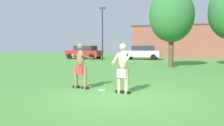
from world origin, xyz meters
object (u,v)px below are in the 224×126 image
object	(u,v)px
player_in_gray	(123,67)
car_red_mid_lot	(84,52)
frisbee	(102,90)
car_silver_near_post	(142,52)
tree_left_field	(172,16)
lamp_post	(102,28)
player_with_cap	(81,64)

from	to	relation	value
player_in_gray	car_red_mid_lot	size ratio (longest dim) A/B	0.39
frisbee	car_red_mid_lot	xyz separation A→B (m)	(-10.60, 18.60, 0.81)
car_red_mid_lot	car_silver_near_post	bearing A→B (deg)	9.91
player_in_gray	car_silver_near_post	xyz separation A→B (m)	(-4.68, 20.04, -0.06)
player_in_gray	car_silver_near_post	distance (m)	20.58
frisbee	tree_left_field	distance (m)	11.54
car_silver_near_post	lamp_post	world-z (taller)	lamp_post
player_with_cap	player_in_gray	xyz separation A→B (m)	(1.78, -0.31, -0.05)
tree_left_field	player_in_gray	bearing A→B (deg)	-89.72
frisbee	tree_left_field	xyz separation A→B (m)	(0.84, 10.86, 3.81)
lamp_post	tree_left_field	xyz separation A→B (m)	(7.92, -5.17, 0.37)
player_with_cap	car_red_mid_lot	distance (m)	20.93
car_silver_near_post	player_in_gray	bearing A→B (deg)	-76.87
player_in_gray	player_with_cap	bearing A→B (deg)	170.14
player_with_cap	tree_left_field	bearing A→B (deg)	80.91
car_silver_near_post	tree_left_field	bearing A→B (deg)	-62.66
player_with_cap	player_in_gray	distance (m)	1.81
player_with_cap	tree_left_field	distance (m)	11.31
player_in_gray	lamp_post	bearing A→B (deg)	116.08
player_with_cap	tree_left_field	world-z (taller)	tree_left_field
player_with_cap	car_silver_near_post	xyz separation A→B (m)	(-2.89, 19.73, -0.12)
player_with_cap	car_red_mid_lot	world-z (taller)	player_with_cap
player_in_gray	frisbee	bearing A→B (deg)	164.39
player_with_cap	car_silver_near_post	distance (m)	19.94
player_in_gray	car_red_mid_lot	distance (m)	22.08
player_with_cap	car_red_mid_lot	xyz separation A→B (m)	(-9.71, 18.54, -0.12)
car_silver_near_post	car_red_mid_lot	world-z (taller)	same
player_in_gray	frisbee	size ratio (longest dim) A/B	6.18
frisbee	lamp_post	xyz separation A→B (m)	(-7.07, 16.03, 3.43)
lamp_post	tree_left_field	size ratio (longest dim) A/B	0.96
player_in_gray	car_red_mid_lot	world-z (taller)	player_in_gray
player_in_gray	tree_left_field	xyz separation A→B (m)	(-0.05, 11.11, 2.93)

